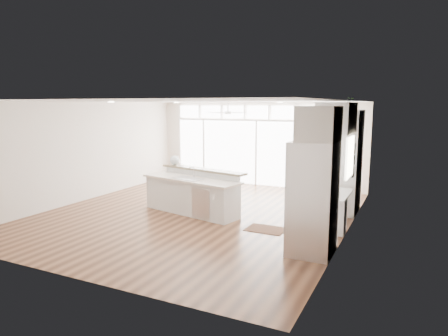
% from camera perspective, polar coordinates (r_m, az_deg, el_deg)
% --- Properties ---
extents(floor, '(7.00, 8.00, 0.02)m').
position_cam_1_polar(floor, '(9.78, -3.83, -6.58)').
color(floor, '#432414').
rests_on(floor, ground).
extents(ceiling, '(7.00, 8.00, 0.02)m').
position_cam_1_polar(ceiling, '(9.42, -4.01, 9.50)').
color(ceiling, white).
rests_on(ceiling, wall_back).
extents(wall_back, '(7.00, 0.04, 2.70)m').
position_cam_1_polar(wall_back, '(13.11, 4.79, 3.46)').
color(wall_back, beige).
rests_on(wall_back, floor).
extents(wall_front, '(7.00, 0.04, 2.70)m').
position_cam_1_polar(wall_front, '(6.40, -21.96, -3.09)').
color(wall_front, beige).
rests_on(wall_front, floor).
extents(wall_left, '(0.04, 8.00, 2.70)m').
position_cam_1_polar(wall_left, '(11.63, -19.08, 2.28)').
color(wall_left, beige).
rests_on(wall_left, floor).
extents(wall_right, '(0.04, 8.00, 2.70)m').
position_cam_1_polar(wall_right, '(8.36, 17.41, -0.12)').
color(wall_right, beige).
rests_on(wall_right, floor).
extents(glass_wall, '(5.80, 0.06, 2.08)m').
position_cam_1_polar(glass_wall, '(13.08, 4.67, 2.12)').
color(glass_wall, white).
rests_on(glass_wall, wall_back).
extents(transom_row, '(5.90, 0.06, 0.40)m').
position_cam_1_polar(transom_row, '(12.99, 4.75, 7.96)').
color(transom_row, white).
rests_on(transom_row, wall_back).
extents(desk_window, '(0.04, 0.85, 0.85)m').
position_cam_1_polar(desk_window, '(8.63, 17.51, 1.50)').
color(desk_window, white).
rests_on(desk_window, wall_right).
extents(ceiling_fan, '(1.16, 1.16, 0.32)m').
position_cam_1_polar(ceiling_fan, '(12.14, 0.57, 8.38)').
color(ceiling_fan, silver).
rests_on(ceiling_fan, ceiling).
extents(recessed_lights, '(3.40, 3.00, 0.02)m').
position_cam_1_polar(recessed_lights, '(9.60, -3.40, 9.38)').
color(recessed_lights, '#EBE5C8').
rests_on(recessed_lights, ceiling).
extents(oven_cabinet, '(0.64, 1.20, 2.50)m').
position_cam_1_polar(oven_cabinet, '(10.19, 17.06, 0.91)').
color(oven_cabinet, silver).
rests_on(oven_cabinet, floor).
extents(desk_nook, '(0.72, 1.30, 0.76)m').
position_cam_1_polar(desk_nook, '(8.91, 15.04, -5.85)').
color(desk_nook, silver).
rests_on(desk_nook, floor).
extents(upper_cabinets, '(0.64, 1.30, 0.64)m').
position_cam_1_polar(upper_cabinets, '(8.62, 15.84, 6.90)').
color(upper_cabinets, silver).
rests_on(upper_cabinets, wall_right).
extents(refrigerator, '(0.76, 0.90, 2.00)m').
position_cam_1_polar(refrigerator, '(7.19, 12.59, -4.21)').
color(refrigerator, silver).
rests_on(refrigerator, floor).
extents(fridge_cabinet, '(0.64, 0.90, 0.60)m').
position_cam_1_polar(fridge_cabinet, '(7.00, 13.44, 6.16)').
color(fridge_cabinet, silver).
rests_on(fridge_cabinet, wall_right).
extents(framed_photos, '(0.06, 0.22, 0.80)m').
position_cam_1_polar(framed_photos, '(9.26, 18.03, 1.02)').
color(framed_photos, black).
rests_on(framed_photos, wall_right).
extents(kitchen_island, '(2.79, 1.54, 1.05)m').
position_cam_1_polar(kitchen_island, '(9.74, -4.71, -3.42)').
color(kitchen_island, silver).
rests_on(kitchen_island, floor).
extents(rug, '(0.82, 0.60, 0.01)m').
position_cam_1_polar(rug, '(8.61, 5.98, -8.69)').
color(rug, black).
rests_on(rug, floor).
extents(office_chair, '(0.62, 0.60, 0.96)m').
position_cam_1_polar(office_chair, '(9.21, 12.82, -4.62)').
color(office_chair, black).
rests_on(office_chair, floor).
extents(fishbowl, '(0.31, 0.31, 0.25)m').
position_cam_1_polar(fishbowl, '(10.56, -7.06, 1.09)').
color(fishbowl, silver).
rests_on(fishbowl, kitchen_island).
extents(monitor, '(0.15, 0.47, 0.39)m').
position_cam_1_polar(monitor, '(8.79, 14.68, -2.19)').
color(monitor, black).
rests_on(monitor, desk_nook).
extents(keyboard, '(0.14, 0.32, 0.02)m').
position_cam_1_polar(keyboard, '(8.86, 13.56, -3.28)').
color(keyboard, silver).
rests_on(keyboard, desk_nook).
extents(potted_plant, '(0.28, 0.30, 0.22)m').
position_cam_1_polar(potted_plant, '(10.09, 17.42, 8.58)').
color(potted_plant, '#335E28').
rests_on(potted_plant, oven_cabinet).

